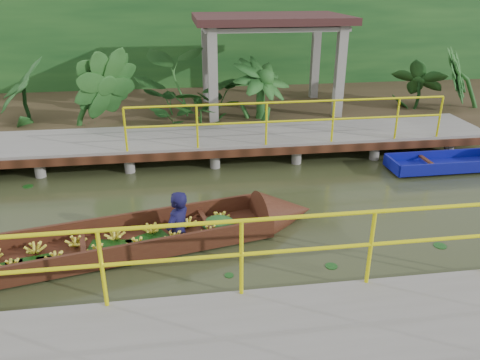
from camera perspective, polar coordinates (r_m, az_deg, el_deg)
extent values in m
plane|color=#2D351A|center=(8.76, -7.95, -5.37)|extent=(80.00, 80.00, 0.00)
cube|color=#2F2317|center=(15.70, -8.40, 8.59)|extent=(30.00, 8.00, 0.45)
cube|color=gray|center=(11.78, -8.33, 4.96)|extent=(16.00, 2.00, 0.15)
cube|color=black|center=(10.87, -8.27, 2.91)|extent=(16.00, 0.12, 0.18)
cylinder|color=yellow|center=(10.89, 6.17, 9.43)|extent=(7.50, 0.05, 0.05)
cylinder|color=yellow|center=(11.01, 6.07, 7.16)|extent=(7.50, 0.05, 0.05)
cylinder|color=yellow|center=(11.02, 6.06, 6.91)|extent=(0.05, 0.05, 1.00)
cylinder|color=gray|center=(13.29, -25.82, 3.68)|extent=(0.24, 0.24, 0.55)
cylinder|color=gray|center=(11.32, -18.38, 1.69)|extent=(0.24, 0.24, 0.55)
cylinder|color=gray|center=(12.81, -17.29, 4.32)|extent=(0.24, 0.24, 0.55)
cylinder|color=gray|center=(11.12, -8.22, 2.30)|extent=(0.24, 0.24, 0.55)
cylinder|color=gray|center=(12.63, -8.29, 4.89)|extent=(0.24, 0.24, 0.55)
cylinder|color=gray|center=(11.28, 1.99, 2.84)|extent=(0.24, 0.24, 0.55)
cylinder|color=gray|center=(12.77, 0.74, 5.35)|extent=(0.24, 0.24, 0.55)
cylinder|color=gray|center=(11.78, 11.63, 3.27)|extent=(0.24, 0.24, 0.55)
cylinder|color=gray|center=(13.21, 9.39, 5.66)|extent=(0.24, 0.24, 0.55)
cylinder|color=gray|center=(12.58, 20.27, 3.57)|extent=(0.24, 0.24, 0.55)
cylinder|color=gray|center=(13.93, 17.31, 5.83)|extent=(0.24, 0.24, 0.55)
cylinder|color=gray|center=(11.12, -8.22, 2.30)|extent=(0.24, 0.24, 0.55)
cylinder|color=yellow|center=(5.36, 2.30, -4.85)|extent=(10.00, 0.05, 0.05)
cylinder|color=yellow|center=(5.59, 2.23, -8.91)|extent=(10.00, 0.05, 0.05)
cylinder|color=yellow|center=(5.62, 2.22, -9.34)|extent=(0.05, 0.05, 1.00)
cube|color=gray|center=(13.09, -3.31, 12.02)|extent=(0.25, 0.25, 2.80)
cube|color=gray|center=(13.86, 12.03, 12.20)|extent=(0.25, 0.25, 2.80)
cube|color=gray|center=(15.45, -4.13, 13.75)|extent=(0.25, 0.25, 2.80)
cube|color=gray|center=(16.10, 9.14, 13.92)|extent=(0.25, 0.25, 2.80)
cube|color=gray|center=(14.34, 3.67, 18.26)|extent=(4.00, 2.60, 0.12)
cube|color=#371C1B|center=(14.32, 3.69, 19.05)|extent=(4.40, 3.00, 0.20)
cube|color=#15431A|center=(17.83, -8.81, 16.15)|extent=(30.00, 0.80, 4.00)
cube|color=#39180F|center=(8.21, -25.80, -9.35)|extent=(8.40, 2.76, 0.06)
cube|color=#39180F|center=(8.59, -25.74, -6.71)|extent=(8.20, 1.80, 0.36)
cube|color=#39180F|center=(7.69, -26.25, -10.45)|extent=(8.20, 1.80, 0.36)
cone|color=#39180F|center=(8.79, 5.51, -4.04)|extent=(1.23, 1.20, 1.00)
ellipsoid|color=#15431A|center=(8.36, -2.65, -5.35)|extent=(0.67, 0.57, 0.27)
imported|color=#100E36|center=(7.86, -7.84, -1.51)|extent=(0.66, 0.70, 1.62)
cube|color=#0B1083|center=(12.09, 23.71, 1.57)|extent=(2.70, 0.83, 0.09)
cube|color=#0B1083|center=(12.37, 22.85, 2.73)|extent=(2.70, 0.08, 0.27)
cube|color=#0B1083|center=(11.74, 24.79, 1.33)|extent=(2.70, 0.08, 0.27)
cube|color=#0B1083|center=(11.40, 18.03, 1.76)|extent=(0.06, 0.81, 0.27)
cube|color=black|center=(11.81, 21.97, 2.12)|extent=(0.10, 0.81, 0.04)
imported|color=#15431A|center=(13.94, -25.46, 9.09)|extent=(1.30, 1.30, 1.62)
imported|color=#15431A|center=(13.48, -17.24, 9.88)|extent=(1.30, 1.30, 1.62)
imported|color=#15431A|center=(13.32, -6.41, 10.62)|extent=(1.30, 1.30, 1.62)
imported|color=#15431A|center=(13.53, 2.24, 10.94)|extent=(1.30, 1.30, 1.62)
imported|color=#15431A|center=(15.22, 21.45, 10.79)|extent=(1.30, 1.30, 1.62)
imported|color=#15431A|center=(16.01, 26.23, 10.56)|extent=(1.30, 1.30, 1.62)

